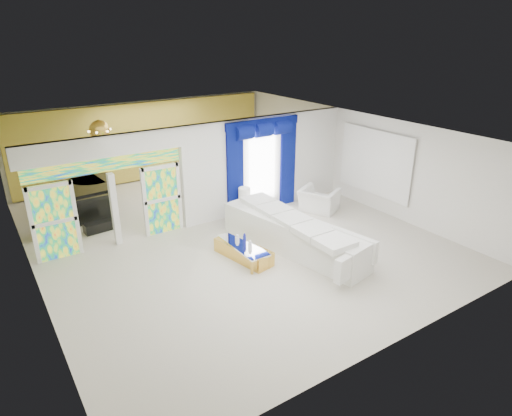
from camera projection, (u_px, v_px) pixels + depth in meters
floor at (225, 232)px, 12.85m from camera, size 12.00×12.00×0.00m
dividing_wall at (266, 163)px, 14.15m from camera, size 5.70×0.18×3.00m
dividing_header at (103, 147)px, 11.14m from camera, size 4.30×0.18×0.55m
stained_panel_left at (55, 222)px, 11.07m from camera, size 0.95×0.04×2.00m
stained_panel_right at (162, 199)px, 12.52m from camera, size 0.95×0.04×2.00m
stained_transom at (106, 165)px, 11.32m from camera, size 4.00×0.05×0.35m
window_pane at (262, 166)px, 13.96m from camera, size 1.00×0.02×2.30m
blue_drape_left at (235, 173)px, 13.45m from camera, size 0.55×0.10×2.80m
blue_drape_right at (288, 163)px, 14.47m from camera, size 0.55×0.10×2.80m
blue_pelmet at (263, 123)px, 13.43m from camera, size 2.60×0.12×0.25m
wall_mirror at (375, 162)px, 14.01m from camera, size 0.04×2.70×1.90m
gold_curtains at (147, 141)px, 16.85m from camera, size 9.70×0.12×2.90m
white_sofa at (293, 235)px, 11.70m from camera, size 1.76×4.47×0.83m
coffee_table at (243, 252)px, 11.33m from camera, size 0.87×1.76×0.37m
console_table at (253, 210)px, 13.93m from camera, size 1.23×0.50×0.40m
table_lamp at (244, 197)px, 13.59m from camera, size 0.36×0.36×0.58m
armchair at (319, 200)px, 14.22m from camera, size 1.40×1.46×0.74m
grand_piano at (84, 199)px, 14.00m from camera, size 1.59×1.98×0.94m
piano_bench at (99, 226)px, 12.88m from camera, size 0.89×0.42×0.29m
tv_console at (43, 224)px, 12.43m from camera, size 0.59×0.54×0.80m
chandelier at (100, 130)px, 13.31m from camera, size 0.60×0.60×0.60m
decanters at (244, 241)px, 11.28m from camera, size 0.17×0.64×0.23m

